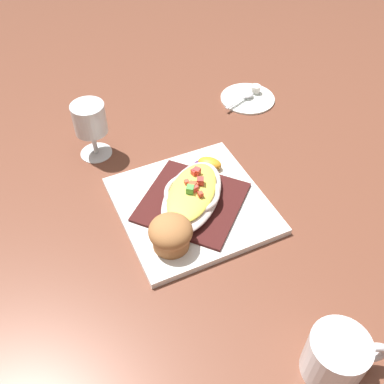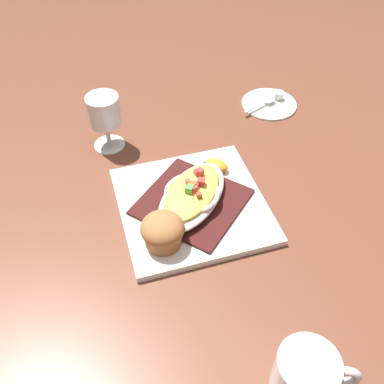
{
  "view_description": "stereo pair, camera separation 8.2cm",
  "coord_description": "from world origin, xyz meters",
  "px_view_note": "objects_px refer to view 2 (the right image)",
  "views": [
    {
      "loc": [
        -0.36,
        -0.44,
        0.64
      ],
      "look_at": [
        0.0,
        0.0,
        0.04
      ],
      "focal_mm": 41.09,
      "sensor_mm": 36.0,
      "label": 1
    },
    {
      "loc": [
        -0.29,
        -0.49,
        0.64
      ],
      "look_at": [
        0.0,
        0.0,
        0.04
      ],
      "focal_mm": 41.09,
      "sensor_mm": 36.0,
      "label": 2
    }
  ],
  "objects_px": {
    "muffin": "(163,231)",
    "creamer_cup_0": "(279,95)",
    "stemmed_glass": "(104,114)",
    "square_plate": "(192,205)",
    "gratin_dish": "(192,194)",
    "creamer_saucer": "(269,103)",
    "orange_garnish": "(216,166)",
    "coffee_mug": "(305,376)",
    "spoon": "(268,101)"
  },
  "relations": [
    {
      "from": "gratin_dish",
      "to": "stemmed_glass",
      "type": "relative_size",
      "value": 1.75
    },
    {
      "from": "gratin_dish",
      "to": "stemmed_glass",
      "type": "xyz_separation_m",
      "value": [
        -0.06,
        0.26,
        0.05
      ]
    },
    {
      "from": "muffin",
      "to": "orange_garnish",
      "type": "xyz_separation_m",
      "value": [
        0.18,
        0.11,
        -0.02
      ]
    },
    {
      "from": "creamer_saucer",
      "to": "spoon",
      "type": "bearing_deg",
      "value": -173.14
    },
    {
      "from": "square_plate",
      "to": "muffin",
      "type": "bearing_deg",
      "value": -148.99
    },
    {
      "from": "gratin_dish",
      "to": "spoon",
      "type": "distance_m",
      "value": 0.39
    },
    {
      "from": "square_plate",
      "to": "creamer_saucer",
      "type": "distance_m",
      "value": 0.4
    },
    {
      "from": "gratin_dish",
      "to": "creamer_saucer",
      "type": "xyz_separation_m",
      "value": [
        0.34,
        0.2,
        -0.03
      ]
    },
    {
      "from": "coffee_mug",
      "to": "creamer_saucer",
      "type": "bearing_deg",
      "value": 55.97
    },
    {
      "from": "gratin_dish",
      "to": "spoon",
      "type": "height_order",
      "value": "gratin_dish"
    },
    {
      "from": "creamer_saucer",
      "to": "spoon",
      "type": "distance_m",
      "value": 0.01
    },
    {
      "from": "muffin",
      "to": "creamer_cup_0",
      "type": "distance_m",
      "value": 0.53
    },
    {
      "from": "coffee_mug",
      "to": "stemmed_glass",
      "type": "relative_size",
      "value": 0.82
    },
    {
      "from": "square_plate",
      "to": "stemmed_glass",
      "type": "distance_m",
      "value": 0.28
    },
    {
      "from": "square_plate",
      "to": "muffin",
      "type": "relative_size",
      "value": 3.57
    },
    {
      "from": "square_plate",
      "to": "coffee_mug",
      "type": "relative_size",
      "value": 2.65
    },
    {
      "from": "stemmed_glass",
      "to": "coffee_mug",
      "type": "bearing_deg",
      "value": -88.19
    },
    {
      "from": "square_plate",
      "to": "spoon",
      "type": "relative_size",
      "value": 2.75
    },
    {
      "from": "coffee_mug",
      "to": "creamer_cup_0",
      "type": "distance_m",
      "value": 0.71
    },
    {
      "from": "spoon",
      "to": "gratin_dish",
      "type": "bearing_deg",
      "value": -149.37
    },
    {
      "from": "gratin_dish",
      "to": "creamer_cup_0",
      "type": "distance_m",
      "value": 0.42
    },
    {
      "from": "muffin",
      "to": "creamer_cup_0",
      "type": "xyz_separation_m",
      "value": [
        0.46,
        0.26,
        -0.03
      ]
    },
    {
      "from": "square_plate",
      "to": "creamer_saucer",
      "type": "bearing_deg",
      "value": 30.2
    },
    {
      "from": "creamer_saucer",
      "to": "orange_garnish",
      "type": "bearing_deg",
      "value": -150.57
    },
    {
      "from": "muffin",
      "to": "stemmed_glass",
      "type": "height_order",
      "value": "stemmed_glass"
    },
    {
      "from": "stemmed_glass",
      "to": "spoon",
      "type": "bearing_deg",
      "value": -8.64
    },
    {
      "from": "muffin",
      "to": "coffee_mug",
      "type": "relative_size",
      "value": 0.74
    },
    {
      "from": "coffee_mug",
      "to": "creamer_saucer",
      "type": "height_order",
      "value": "coffee_mug"
    },
    {
      "from": "orange_garnish",
      "to": "spoon",
      "type": "height_order",
      "value": "orange_garnish"
    },
    {
      "from": "square_plate",
      "to": "stemmed_glass",
      "type": "bearing_deg",
      "value": 103.53
    },
    {
      "from": "coffee_mug",
      "to": "creamer_saucer",
      "type": "relative_size",
      "value": 0.76
    },
    {
      "from": "gratin_dish",
      "to": "stemmed_glass",
      "type": "bearing_deg",
      "value": 103.56
    },
    {
      "from": "muffin",
      "to": "gratin_dish",
      "type": "bearing_deg",
      "value": 31.01
    },
    {
      "from": "gratin_dish",
      "to": "orange_garnish",
      "type": "xyz_separation_m",
      "value": [
        0.09,
        0.06,
        -0.01
      ]
    },
    {
      "from": "coffee_mug",
      "to": "square_plate",
      "type": "bearing_deg",
      "value": 83.48
    },
    {
      "from": "creamer_cup_0",
      "to": "gratin_dish",
      "type": "bearing_deg",
      "value": -151.44
    },
    {
      "from": "coffee_mug",
      "to": "spoon",
      "type": "height_order",
      "value": "coffee_mug"
    },
    {
      "from": "gratin_dish",
      "to": "muffin",
      "type": "xyz_separation_m",
      "value": [
        -0.09,
        -0.06,
        0.01
      ]
    },
    {
      "from": "muffin",
      "to": "creamer_cup_0",
      "type": "bearing_deg",
      "value": 29.05
    },
    {
      "from": "gratin_dish",
      "to": "creamer_saucer",
      "type": "bearing_deg",
      "value": 30.2
    },
    {
      "from": "stemmed_glass",
      "to": "muffin",
      "type": "bearing_deg",
      "value": -95.4
    },
    {
      "from": "stemmed_glass",
      "to": "creamer_saucer",
      "type": "distance_m",
      "value": 0.42
    },
    {
      "from": "muffin",
      "to": "creamer_cup_0",
      "type": "relative_size",
      "value": 3.2
    },
    {
      "from": "square_plate",
      "to": "gratin_dish",
      "type": "bearing_deg",
      "value": 28.28
    },
    {
      "from": "square_plate",
      "to": "orange_garnish",
      "type": "height_order",
      "value": "orange_garnish"
    },
    {
      "from": "gratin_dish",
      "to": "square_plate",
      "type": "bearing_deg",
      "value": -151.72
    },
    {
      "from": "orange_garnish",
      "to": "coffee_mug",
      "type": "bearing_deg",
      "value": -107.27
    },
    {
      "from": "square_plate",
      "to": "spoon",
      "type": "bearing_deg",
      "value": 30.63
    },
    {
      "from": "coffee_mug",
      "to": "orange_garnish",
      "type": "bearing_deg",
      "value": 72.73
    },
    {
      "from": "stemmed_glass",
      "to": "spoon",
      "type": "height_order",
      "value": "stemmed_glass"
    }
  ]
}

